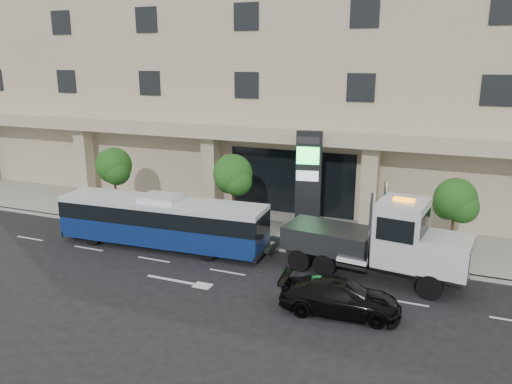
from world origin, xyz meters
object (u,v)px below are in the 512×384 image
(tow_truck, at_px, (382,242))
(signage_pylon, at_px, (308,181))
(black_sedan, at_px, (340,297))
(city_bus, at_px, (162,221))

(tow_truck, xyz_separation_m, signage_pylon, (-4.76, 4.73, 1.28))
(black_sedan, bearing_deg, city_bus, 65.76)
(tow_truck, height_order, signage_pylon, signage_pylon)
(city_bus, xyz_separation_m, black_sedan, (10.20, -3.53, -0.75))
(tow_truck, bearing_deg, city_bus, -171.33)
(signage_pylon, bearing_deg, city_bus, -151.06)
(city_bus, distance_m, signage_pylon, 8.28)
(black_sedan, height_order, signage_pylon, signage_pylon)
(city_bus, height_order, signage_pylon, signage_pylon)
(tow_truck, distance_m, signage_pylon, 6.84)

